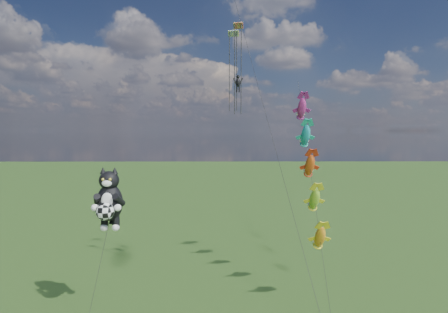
{
  "coord_description": "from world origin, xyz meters",
  "views": [
    {
      "loc": [
        9.03,
        -27.79,
        14.65
      ],
      "look_at": [
        9.35,
        8.68,
        12.14
      ],
      "focal_mm": 30.0,
      "sensor_mm": 36.0,
      "label": 1
    }
  ],
  "objects": [
    {
      "name": "cat_kite_rig",
      "position": [
        0.13,
        1.67,
        9.19
      ],
      "size": [
        2.55,
        4.11,
        11.78
      ],
      "rotation": [
        0.0,
        0.0,
        -0.37
      ],
      "color": "brown",
      "rests_on": "ground"
    },
    {
      "name": "fish_windsock_rig",
      "position": [
        17.44,
        7.26,
        11.36
      ],
      "size": [
        1.17,
        15.97,
        20.23
      ],
      "rotation": [
        0.0,
        0.0,
        0.29
      ],
      "color": "brown",
      "rests_on": "ground"
    },
    {
      "name": "parafoil_rig",
      "position": [
        10.78,
        7.53,
        19.75
      ],
      "size": [
        6.45,
        16.62,
        27.95
      ],
      "rotation": [
        0.0,
        0.0,
        0.43
      ],
      "color": "brown",
      "rests_on": "ground"
    }
  ]
}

